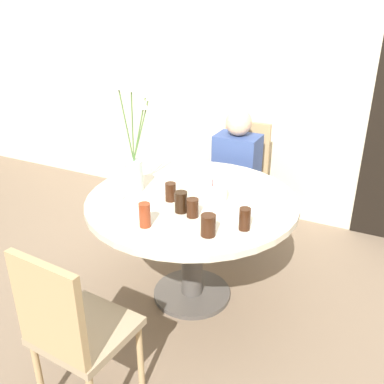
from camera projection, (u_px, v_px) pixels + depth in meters
ground_plane at (192, 294)px, 2.91m from camera, size 16.00×16.00×0.00m
wall_back at (269, 69)px, 3.53m from camera, size 8.00×0.05×2.60m
dining_table at (192, 218)px, 2.66m from camera, size 1.29×1.29×0.73m
chair_right_flank at (242, 172)px, 3.56m from camera, size 0.42×0.42×0.92m
chair_near_front at (72, 327)px, 1.88m from camera, size 0.43×0.43×0.92m
birthday_cake at (212, 193)px, 2.57m from camera, size 0.18×0.18×0.13m
flower_vase at (135, 159)px, 2.64m from camera, size 0.20×0.22×0.69m
side_plate at (110, 197)px, 2.61m from camera, size 0.18×0.18×0.01m
drink_glass_0 at (193, 208)px, 2.37m from camera, size 0.07×0.07×0.11m
drink_glass_1 at (181, 202)px, 2.42m from camera, size 0.07×0.07×0.12m
drink_glass_2 at (208, 225)px, 2.18m from camera, size 0.08×0.08×0.12m
drink_glass_3 at (245, 219)px, 2.23m from camera, size 0.06×0.06×0.12m
drink_glass_4 at (171, 192)px, 2.55m from camera, size 0.07×0.07×0.11m
drink_glass_5 at (145, 215)px, 2.26m from camera, size 0.06×0.06×0.13m
person_boy at (236, 180)px, 3.43m from camera, size 0.34×0.24×1.08m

